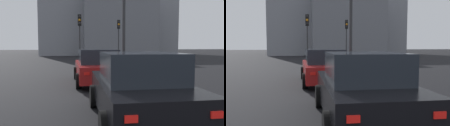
# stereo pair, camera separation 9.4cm
# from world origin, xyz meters

# --- Properties ---
(car_red_lead) EXTENTS (4.62, 2.17, 1.58)m
(car_red_lead) POSITION_xyz_m (9.30, 0.20, 0.76)
(car_red_lead) COLOR maroon
(car_red_lead) RESTS_ON ground_plane
(car_black_second) EXTENTS (4.30, 2.12, 1.62)m
(car_black_second) POSITION_xyz_m (3.67, -0.15, 0.77)
(car_black_second) COLOR black
(car_black_second) RESTS_ON ground_plane
(traffic_light_near_left) EXTENTS (0.32, 0.29, 4.31)m
(traffic_light_near_left) POSITION_xyz_m (22.23, -3.39, 3.09)
(traffic_light_near_left) COLOR #2D2D30
(traffic_light_near_left) RESTS_ON ground_plane
(traffic_light_near_right) EXTENTS (0.32, 0.29, 4.18)m
(traffic_light_near_right) POSITION_xyz_m (17.45, 0.74, 3.01)
(traffic_light_near_right) COLOR #2D2D30
(traffic_light_near_right) RESTS_ON ground_plane
(building_facade_left) EXTENTS (11.44, 6.27, 12.87)m
(building_facade_left) POSITION_xyz_m (43.01, -14.00, 6.44)
(building_facade_left) COLOR gray
(building_facade_left) RESTS_ON ground_plane
(building_facade_center) EXTENTS (14.78, 11.12, 9.37)m
(building_facade_center) POSITION_xyz_m (39.33, -6.00, 4.69)
(building_facade_center) COLOR slate
(building_facade_center) RESTS_ON ground_plane
(building_facade_right) EXTENTS (14.73, 8.97, 13.27)m
(building_facade_right) POSITION_xyz_m (43.41, 2.00, 6.64)
(building_facade_right) COLOR gray
(building_facade_right) RESTS_ON ground_plane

